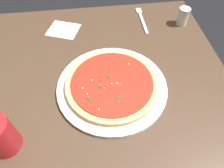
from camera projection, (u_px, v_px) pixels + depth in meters
ground_plane at (108, 159)px, 1.27m from camera, size 5.00×5.00×0.00m
restaurant_table at (106, 107)px, 0.81m from camera, size 0.86×0.94×0.73m
serving_plate at (112, 87)px, 0.69m from camera, size 0.36×0.36×0.01m
pizza at (112, 84)px, 0.68m from camera, size 0.30×0.30×0.02m
napkin_folded_right at (63, 30)px, 0.88m from camera, size 0.15×0.14×0.00m
fork at (142, 19)px, 0.92m from camera, size 0.02×0.19×0.00m
parmesan_shaker at (183, 16)px, 0.88m from camera, size 0.05×0.05×0.07m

